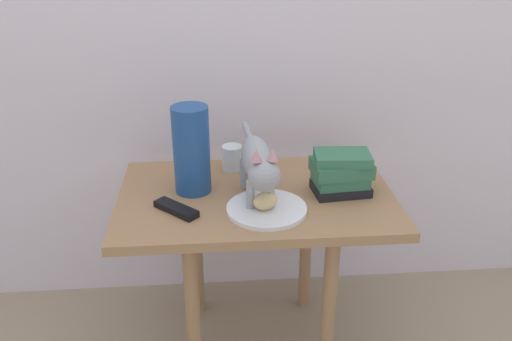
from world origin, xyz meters
The scene contains 9 objects.
back_panel centered at (0.00, 0.39, 1.10)m, with size 4.00×0.04×2.20m, color silver.
side_table centered at (0.00, 0.00, 0.52)m, with size 0.86×0.55×0.61m.
plate centered at (0.02, -0.11, 0.62)m, with size 0.24×0.24×0.01m, color white.
bread_roll centered at (0.02, -0.12, 0.65)m, with size 0.08×0.06×0.05m, color #E0BC7A.
cat centered at (0.00, -0.06, 0.74)m, with size 0.11×0.48×0.23m.
book_stack centered at (0.26, -0.01, 0.68)m, with size 0.19×0.14×0.13m.
green_vase centered at (-0.20, 0.04, 0.75)m, with size 0.11×0.11×0.28m, color navy.
candle_jar centered at (-0.07, 0.19, 0.65)m, with size 0.07×0.07×0.08m.
tv_remote centered at (-0.24, -0.10, 0.62)m, with size 0.15×0.04×0.02m, color black.
Camera 1 is at (-0.12, -1.49, 1.39)m, focal length 37.54 mm.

